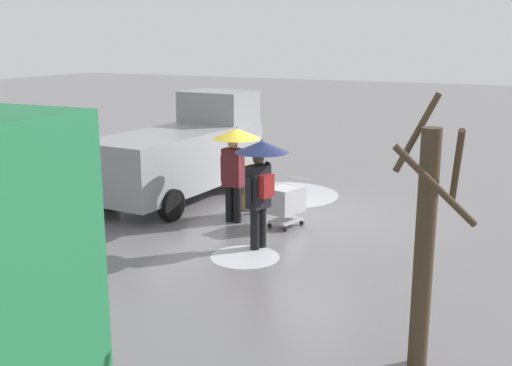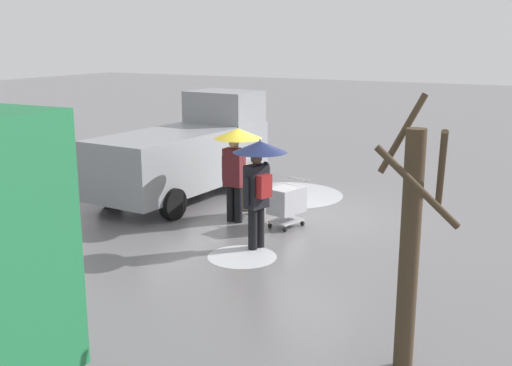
{
  "view_description": "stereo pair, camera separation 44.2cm",
  "coord_description": "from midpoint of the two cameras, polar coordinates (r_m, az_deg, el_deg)",
  "views": [
    {
      "loc": [
        -5.13,
        12.66,
        4.01
      ],
      "look_at": [
        0.41,
        1.38,
        1.05
      ],
      "focal_mm": 43.29,
      "sensor_mm": 36.0,
      "label": 1
    },
    {
      "loc": [
        -5.52,
        12.46,
        4.01
      ],
      "look_at": [
        0.41,
        1.38,
        1.05
      ],
      "focal_mm": 43.29,
      "sensor_mm": 36.0,
      "label": 2
    }
  ],
  "objects": [
    {
      "name": "pedestrian_pink_side",
      "position": [
        13.44,
        -2.89,
        2.85
      ],
      "size": [
        1.04,
        1.04,
        2.15
      ],
      "color": "black",
      "rests_on": "ground"
    },
    {
      "name": "ground_plane",
      "position": [
        14.22,
        3.04,
        -3.14
      ],
      "size": [
        90.0,
        90.0,
        0.0
      ],
      "primitive_type": "plane",
      "color": "slate"
    },
    {
      "name": "hand_dolly_boxes",
      "position": [
        14.06,
        -1.95,
        -0.52
      ],
      "size": [
        0.73,
        0.84,
        1.32
      ],
      "color": "#515156",
      "rests_on": "ground"
    },
    {
      "name": "bare_tree_near",
      "position": [
        7.63,
        13.79,
        -5.33
      ],
      "size": [
        1.06,
        1.07,
        3.38
      ],
      "color": "#423323",
      "rests_on": "ground"
    },
    {
      "name": "slush_patch_under_van",
      "position": [
        16.22,
        1.85,
        -1.04
      ],
      "size": [
        2.84,
        2.84,
        0.01
      ],
      "primitive_type": "cylinder",
      "color": "#ADAFB5",
      "rests_on": "ground"
    },
    {
      "name": "pedestrian_black_side",
      "position": [
        11.75,
        -0.65,
        1.28
      ],
      "size": [
        1.04,
        1.04,
        2.15
      ],
      "color": "black",
      "rests_on": "ground"
    },
    {
      "name": "shopping_cart_vendor",
      "position": [
        13.33,
        1.85,
        -1.71
      ],
      "size": [
        0.73,
        0.93,
        1.02
      ],
      "color": "#B2B2B7",
      "rests_on": "ground"
    },
    {
      "name": "cargo_van_parked_right",
      "position": [
        15.87,
        -7.45,
        2.87
      ],
      "size": [
        2.43,
        5.45,
        2.6
      ],
      "color": "gray",
      "rests_on": "ground"
    },
    {
      "name": "slush_patch_near_cluster",
      "position": [
        11.67,
        -2.11,
        -6.82
      ],
      "size": [
        1.31,
        1.31,
        0.01
      ],
      "primitive_type": "cylinder",
      "color": "silver",
      "rests_on": "ground"
    }
  ]
}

